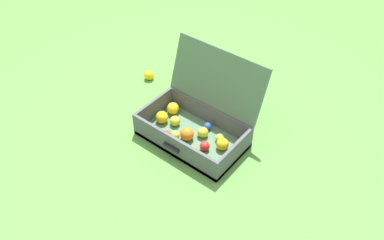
{
  "coord_description": "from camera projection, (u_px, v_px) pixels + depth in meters",
  "views": [
    {
      "loc": [
        1.04,
        -1.33,
        1.72
      ],
      "look_at": [
        -0.03,
        0.01,
        0.16
      ],
      "focal_mm": 37.33,
      "sensor_mm": 36.0,
      "label": 1
    }
  ],
  "objects": [
    {
      "name": "ground_plane",
      "position": [
        195.0,
        143.0,
        2.4
      ],
      "size": [
        16.0,
        16.0,
        0.0
      ],
      "primitive_type": "plane",
      "color": "#569342"
    },
    {
      "name": "open_suitcase",
      "position": [
        197.0,
        121.0,
        2.38
      ],
      "size": [
        0.63,
        0.5,
        0.5
      ],
      "color": "#4C7051",
      "rests_on": "ground"
    },
    {
      "name": "stray_ball_on_grass",
      "position": [
        149.0,
        75.0,
        2.86
      ],
      "size": [
        0.07,
        0.07,
        0.07
      ],
      "primitive_type": "sphere",
      "color": "yellow",
      "rests_on": "ground"
    }
  ]
}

